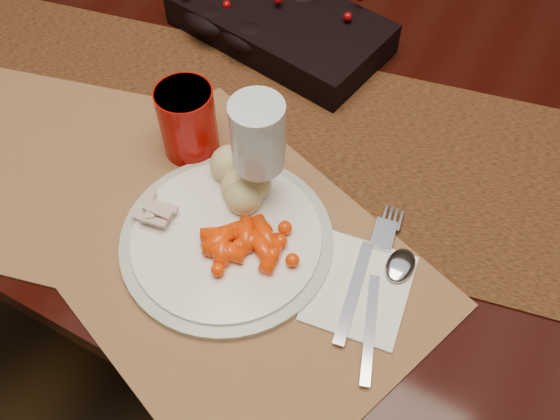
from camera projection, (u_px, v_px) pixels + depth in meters
The scene contains 15 objects.
floor at pixel (318, 310), 1.50m from camera, with size 5.00×5.00×0.00m, color black.
dining_table at pixel (328, 228), 1.20m from camera, with size 1.80×1.00×0.75m, color black.
table_runner at pixel (343, 151), 0.82m from camera, with size 1.69×0.35×0.00m, color black.
centerpiece at pixel (279, 19), 0.93m from camera, with size 0.34×0.17×0.07m, color black, non-canonical shape.
placemat_main at pixel (228, 259), 0.72m from camera, with size 0.48×0.35×0.00m, color brown.
placemat_second at pixel (65, 172), 0.80m from camera, with size 0.45×0.33×0.00m, color #8E6241.
dinner_plate at pixel (227, 239), 0.73m from camera, with size 0.26×0.26×0.01m, color white.
baby_carrots at pixel (239, 248), 0.70m from camera, with size 0.10×0.08×0.02m, color #F13703, non-canonical shape.
mashed_potatoes at pixel (238, 176), 0.74m from camera, with size 0.09×0.08×0.05m, color #CBBF72, non-canonical shape.
turkey_shreds at pixel (148, 212), 0.73m from camera, with size 0.07×0.06×0.02m, color #AC998E, non-canonical shape.
napkin at pixel (359, 288), 0.69m from camera, with size 0.11×0.13×0.00m, color white.
fork at pixel (362, 276), 0.70m from camera, with size 0.03×0.18×0.00m, color silver, non-canonical shape.
spoon at pixel (380, 308), 0.67m from camera, with size 0.03×0.17×0.00m, color white, non-canonical shape.
red_cup at pixel (188, 121), 0.78m from camera, with size 0.08×0.08×0.10m, color #A10702.
wine_glass at pixel (259, 160), 0.70m from camera, with size 0.06×0.06×0.18m, color #BCBCBC, non-canonical shape.
Camera 1 is at (0.23, -0.63, 1.37)m, focal length 38.00 mm.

